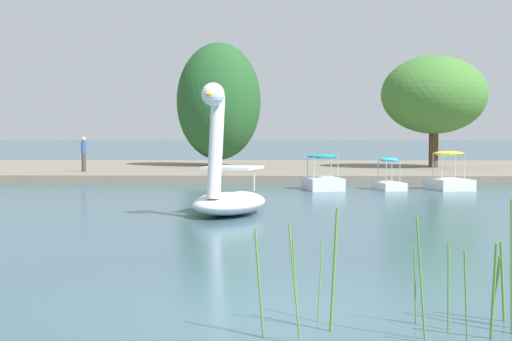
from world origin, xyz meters
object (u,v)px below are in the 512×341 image
(swan_boat, at_px, (228,191))
(pedal_boat_cyan, at_px, (389,180))
(tree_broadleaf_left, at_px, (434,95))
(person_on_path, at_px, (84,152))
(pedal_boat_yellow, at_px, (448,179))
(pedal_boat_teal, at_px, (322,178))
(tree_willow_overhanging, at_px, (219,101))

(swan_boat, distance_m, pedal_boat_cyan, 11.40)
(swan_boat, xyz_separation_m, tree_broadleaf_left, (10.06, 20.58, 3.77))
(person_on_path, bearing_deg, pedal_boat_cyan, -22.29)
(swan_boat, bearing_deg, person_on_path, 117.88)
(pedal_boat_yellow, bearing_deg, tree_broadleaf_left, 81.58)
(swan_boat, relative_size, pedal_boat_yellow, 1.51)
(pedal_boat_teal, xyz_separation_m, tree_broadleaf_left, (6.79, 10.87, 3.99))
(pedal_boat_teal, height_order, tree_willow_overhanging, tree_willow_overhanging)
(pedal_boat_teal, bearing_deg, swan_boat, -108.57)
(pedal_boat_cyan, distance_m, tree_willow_overhanging, 15.49)
(tree_broadleaf_left, relative_size, person_on_path, 4.83)
(pedal_boat_cyan, bearing_deg, pedal_boat_teal, 179.76)
(pedal_boat_yellow, bearing_deg, pedal_boat_teal, -177.65)
(swan_boat, height_order, pedal_boat_yellow, swan_boat)
(pedal_boat_teal, bearing_deg, tree_willow_overhanging, 112.73)
(tree_willow_overhanging, xyz_separation_m, tree_broadleaf_left, (12.11, -1.81, 0.27))
(pedal_boat_yellow, relative_size, person_on_path, 1.43)
(swan_boat, bearing_deg, pedal_boat_yellow, 49.49)
(pedal_boat_cyan, relative_size, person_on_path, 1.10)
(pedal_boat_yellow, relative_size, tree_willow_overhanging, 0.35)
(pedal_boat_teal, bearing_deg, tree_broadleaf_left, 58.00)
(swan_boat, xyz_separation_m, tree_willow_overhanging, (-2.05, 22.39, 3.50))
(pedal_boat_cyan, height_order, tree_broadleaf_left, tree_broadleaf_left)
(swan_boat, xyz_separation_m, pedal_boat_teal, (3.26, 9.71, -0.22))
(pedal_boat_cyan, xyz_separation_m, person_on_path, (-14.20, 5.82, 0.96))
(pedal_boat_cyan, bearing_deg, swan_boat, -121.71)
(swan_boat, relative_size, tree_willow_overhanging, 0.52)
(swan_boat, xyz_separation_m, person_on_path, (-8.21, 15.52, 0.70))
(pedal_boat_yellow, distance_m, pedal_boat_cyan, 2.50)
(swan_boat, height_order, tree_willow_overhanging, tree_willow_overhanging)
(swan_boat, distance_m, tree_broadleaf_left, 23.21)
(swan_boat, xyz_separation_m, pedal_boat_yellow, (8.48, 9.92, -0.25))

